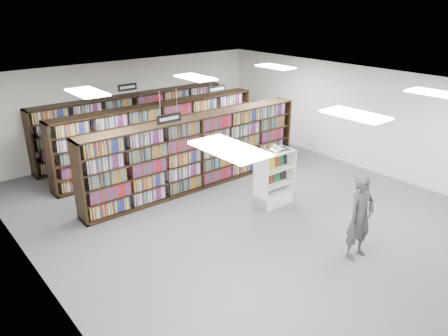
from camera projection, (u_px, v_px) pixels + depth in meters
floor at (244, 211)px, 11.29m from camera, size 12.00×12.00×0.00m
ceiling at (246, 88)px, 10.11m from camera, size 10.00×12.00×0.10m
wall_back at (129, 107)px, 15.03m from camera, size 10.00×0.10×3.20m
wall_left at (35, 212)px, 7.77m from camera, size 0.10×12.00×3.20m
wall_right at (364, 119)px, 13.63m from camera, size 0.10×12.00×3.20m
bookshelf_row_near at (197, 152)px, 12.34m from camera, size 7.00×0.60×2.10m
bookshelf_row_mid at (160, 136)px, 13.79m from camera, size 7.00×0.60×2.10m
bookshelf_row_far at (134, 125)px, 15.01m from camera, size 7.00×0.60×2.10m
aisle_sign_left at (169, 118)px, 10.20m from camera, size 0.65×0.02×0.80m
aisle_sign_right at (217, 88)px, 13.40m from camera, size 0.65×0.02×0.80m
aisle_sign_center at (127, 87)px, 13.67m from camera, size 0.65×0.02×0.80m
troffer_front_left at (229, 149)px, 6.20m from camera, size 0.60×1.20×0.04m
troffer_front_center at (355, 115)px, 7.96m from camera, size 0.60×1.20×0.04m
troffer_front_right at (436, 93)px, 9.72m from camera, size 0.60×1.20×0.04m
troffer_back_left at (87, 92)px, 9.81m from camera, size 0.60×1.20×0.04m
troffer_back_center at (196, 78)px, 11.57m from camera, size 0.60×1.20×0.04m
troffer_back_right at (275, 67)px, 13.33m from camera, size 0.60×1.20×0.04m
endcap_display at (273, 186)px, 11.53m from camera, size 1.06×0.54×1.48m
open_book at (277, 149)px, 11.23m from camera, size 0.67×0.49×0.13m
shopper at (360, 217)px, 9.01m from camera, size 0.71×0.50×1.85m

